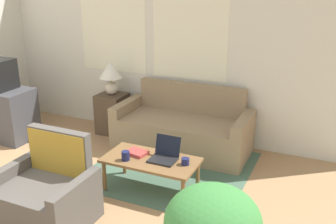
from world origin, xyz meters
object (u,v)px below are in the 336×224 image
object	(u,v)px
coffee_table	(151,162)
laptop	(165,154)
armchair	(47,196)
cup_yellow	(185,161)
table_lamp	(111,74)
couch	(184,130)
book_red	(137,152)
cup_navy	(126,156)

from	to	relation	value
coffee_table	laptop	size ratio (longest dim) A/B	3.61
armchair	cup_yellow	size ratio (longest dim) A/B	10.51
armchair	coffee_table	distance (m)	1.14
table_lamp	armchair	bearing A→B (deg)	-74.09
couch	book_red	xyz separation A→B (m)	(-0.11, -1.14, 0.13)
armchair	laptop	distance (m)	1.29
cup_navy	cup_yellow	bearing A→B (deg)	14.87
armchair	coffee_table	bearing A→B (deg)	53.65
couch	cup_yellow	bearing A→B (deg)	-67.13
couch	laptop	xyz separation A→B (m)	(0.23, -1.12, 0.16)
cup_navy	laptop	bearing A→B (deg)	27.82
coffee_table	laptop	bearing A→B (deg)	23.68
table_lamp	cup_navy	bearing A→B (deg)	-53.43
couch	laptop	world-z (taller)	couch
coffee_table	book_red	world-z (taller)	book_red
couch	book_red	size ratio (longest dim) A/B	7.04
laptop	cup_navy	bearing A→B (deg)	-152.18
couch	table_lamp	bearing A→B (deg)	174.34
couch	coffee_table	world-z (taller)	couch
laptop	book_red	distance (m)	0.34
cup_yellow	cup_navy	bearing A→B (deg)	-165.13
armchair	table_lamp	size ratio (longest dim) A/B	1.82
cup_yellow	book_red	xyz separation A→B (m)	(-0.60, 0.02, -0.02)
cup_yellow	book_red	size ratio (longest dim) A/B	0.33
cup_navy	book_red	distance (m)	0.19
armchair	coffee_table	xyz separation A→B (m)	(0.68, 0.92, 0.08)
laptop	book_red	world-z (taller)	laptop
couch	armchair	size ratio (longest dim) A/B	2.03
table_lamp	book_red	world-z (taller)	table_lamp
table_lamp	cup_yellow	xyz separation A→B (m)	(1.71, -1.28, -0.50)
cup_yellow	coffee_table	bearing A→B (deg)	-175.61
armchair	book_red	distance (m)	1.09
couch	armchair	bearing A→B (deg)	-105.55
armchair	book_red	xyz separation A→B (m)	(0.48, 0.97, 0.14)
couch	table_lamp	xyz separation A→B (m)	(-1.22, 0.12, 0.64)
coffee_table	cup_yellow	size ratio (longest dim) A/B	12.25
coffee_table	armchair	bearing A→B (deg)	-126.35
armchair	cup_navy	xyz separation A→B (m)	(0.44, 0.78, 0.18)
table_lamp	cup_navy	size ratio (longest dim) A/B	4.78
couch	cup_yellow	world-z (taller)	couch
table_lamp	book_red	size ratio (longest dim) A/B	1.90
coffee_table	book_red	xyz separation A→B (m)	(-0.20, 0.05, 0.06)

